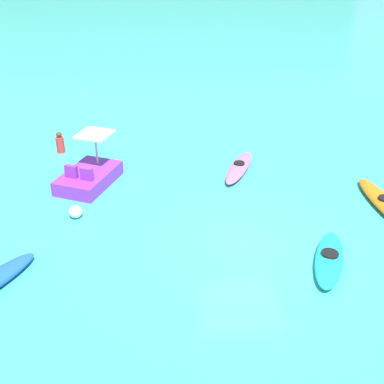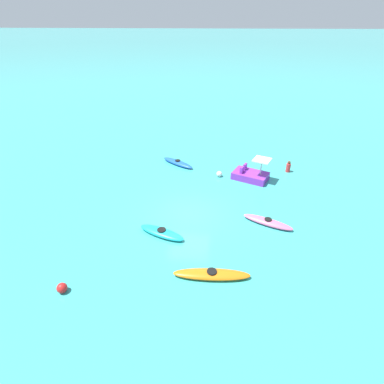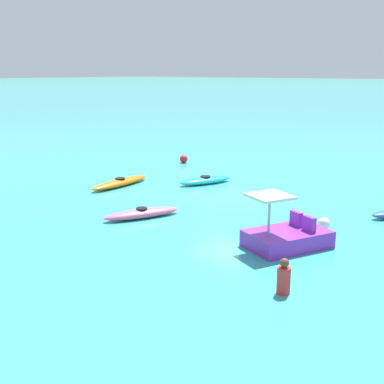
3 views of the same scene
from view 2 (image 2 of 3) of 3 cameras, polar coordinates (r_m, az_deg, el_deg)
The scene contains 9 objects.
ground_plane at distance 17.99m, azimuth -0.52°, elevation -4.11°, with size 600.00×600.00×0.00m, color #38ADA8.
kayak_blue at distance 23.93m, azimuth -2.69°, elevation 5.52°, with size 2.26×2.79×0.37m.
kayak_orange at distance 14.04m, azimuth 3.71°, elevation -15.15°, with size 0.84×3.47×0.37m.
kayak_pink at distance 17.56m, azimuth 14.01°, elevation -5.47°, with size 1.77×2.83×0.37m.
kayak_cyan at distance 16.36m, azimuth -5.71°, elevation -7.57°, with size 1.70×2.72×0.37m.
pedal_boat_purple at distance 22.04m, azimuth 10.94°, elevation 3.20°, with size 2.36×2.80×1.68m.
buoy_white at distance 22.13m, azimuth 5.14°, elevation 3.39°, with size 0.41×0.41×0.41m, color white.
buoy_red at distance 14.48m, azimuth -23.19°, elevation -16.20°, with size 0.44×0.44×0.44m, color red.
person_near_shore at distance 23.77m, azimuth 17.61°, elevation 4.49°, with size 0.45×0.45×0.88m.
Camera 2 is at (14.80, 1.44, 10.14)m, focal length 28.45 mm.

